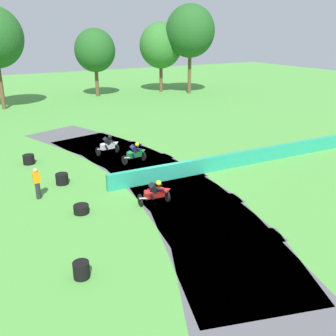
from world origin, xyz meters
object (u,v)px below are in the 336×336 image
at_px(motorcycle_lead_red, 156,192).
at_px(motorcycle_chase_green, 135,153).
at_px(tire_stack_mid_a, 81,209).
at_px(tire_stack_mid_b, 62,179).
at_px(track_marshal, 37,183).
at_px(motorcycle_trailing_white, 109,145).
at_px(tire_stack_far, 29,159).
at_px(tire_stack_near, 81,270).

distance_m(motorcycle_lead_red, motorcycle_chase_green, 6.31).
bearing_deg(tire_stack_mid_a, tire_stack_mid_b, 87.41).
distance_m(tire_stack_mid_a, tire_stack_mid_b, 3.95).
relative_size(tire_stack_mid_a, track_marshal, 0.44).
height_order(motorcycle_trailing_white, tire_stack_far, motorcycle_trailing_white).
relative_size(tire_stack_mid_a, tire_stack_mid_b, 1.04).
relative_size(motorcycle_trailing_white, tire_stack_far, 2.39).
bearing_deg(motorcycle_trailing_white, tire_stack_mid_a, -119.76).
distance_m(motorcycle_trailing_white, tire_stack_near, 13.73).
xyz_separation_m(motorcycle_trailing_white, tire_stack_far, (-5.14, 0.64, -0.35)).
relative_size(tire_stack_mid_b, tire_stack_far, 0.97).
height_order(motorcycle_chase_green, tire_stack_far, motorcycle_chase_green).
xyz_separation_m(tire_stack_mid_a, track_marshal, (-1.36, 2.64, 0.62)).
xyz_separation_m(motorcycle_chase_green, tire_stack_near, (-6.71, -9.91, -0.35)).
height_order(motorcycle_lead_red, tire_stack_near, motorcycle_lead_red).
bearing_deg(tire_stack_near, tire_stack_mid_a, 72.48).
bearing_deg(motorcycle_chase_green, motorcycle_lead_red, -106.12).
xyz_separation_m(motorcycle_lead_red, motorcycle_chase_green, (1.75, 6.06, 0.02)).
bearing_deg(track_marshal, motorcycle_lead_red, -36.20).
bearing_deg(motorcycle_chase_green, motorcycle_trailing_white, 108.50).
distance_m(tire_stack_mid_a, tire_stack_far, 8.34).
bearing_deg(tire_stack_mid_b, tire_stack_near, -100.91).
height_order(motorcycle_trailing_white, tire_stack_mid_a, motorcycle_trailing_white).
xyz_separation_m(tire_stack_mid_a, tire_stack_mid_b, (0.18, 3.95, 0.10)).
bearing_deg(tire_stack_near, tire_stack_far, 86.76).
bearing_deg(tire_stack_far, motorcycle_lead_red, -65.35).
xyz_separation_m(motorcycle_chase_green, motorcycle_trailing_white, (-0.83, 2.49, 0.00)).
height_order(motorcycle_chase_green, tire_stack_near, motorcycle_chase_green).
bearing_deg(tire_stack_mid_b, motorcycle_trailing_white, 41.46).
height_order(motorcycle_chase_green, tire_stack_mid_b, motorcycle_chase_green).
bearing_deg(motorcycle_lead_red, tire_stack_mid_a, 165.55).
relative_size(motorcycle_trailing_white, tire_stack_mid_a, 2.37).
xyz_separation_m(tire_stack_near, tire_stack_mid_b, (1.68, 8.69, -0.00)).
distance_m(tire_stack_mid_b, tire_stack_far, 4.45).
height_order(tire_stack_mid_b, tire_stack_far, same).
xyz_separation_m(motorcycle_lead_red, tire_stack_near, (-4.96, -3.85, -0.33)).
xyz_separation_m(tire_stack_near, track_marshal, (0.13, 7.38, 0.52)).
relative_size(motorcycle_chase_green, tire_stack_far, 2.39).
bearing_deg(motorcycle_chase_green, tire_stack_mid_a, -135.25).
xyz_separation_m(motorcycle_chase_green, tire_stack_far, (-5.97, 3.13, -0.35)).
height_order(motorcycle_trailing_white, tire_stack_near, motorcycle_trailing_white).
height_order(motorcycle_chase_green, motorcycle_trailing_white, motorcycle_trailing_white).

